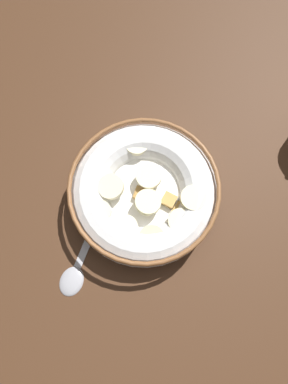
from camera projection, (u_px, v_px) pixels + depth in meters
ground_plane at (144, 200)px, 49.96cm from camera, size 130.63×130.63×2.00cm
cereal_bowl at (144, 193)px, 46.23cm from camera, size 19.90×19.90×5.41cm
spoon at (79, 263)px, 46.14cm from camera, size 15.74×8.00×0.80cm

